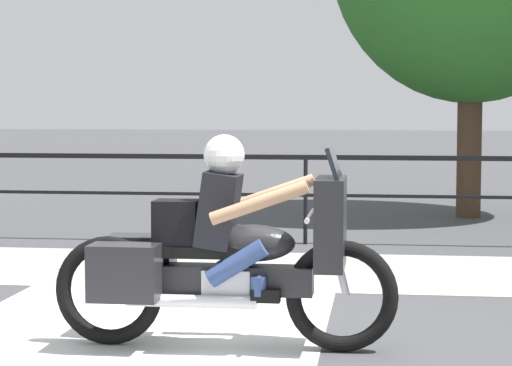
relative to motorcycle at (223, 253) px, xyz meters
The scene contains 5 objects.
ground_plane 0.71m from the motorcycle, 21.89° to the right, with size 120.00×120.00×0.00m, color #424244.
sidewalk_band 3.40m from the motorcycle, 87.03° to the left, with size 44.00×2.40×0.01m, color #A8A59E.
crosswalk_band 1.04m from the motorcycle, 160.11° to the right, with size 2.88×6.00×0.01m, color silver.
fence_railing 5.34m from the motorcycle, 88.14° to the left, with size 36.00×0.05×1.11m.
motorcycle is the anchor object (origin of this frame).
Camera 1 is at (0.94, -6.80, 1.72)m, focal length 70.00 mm.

